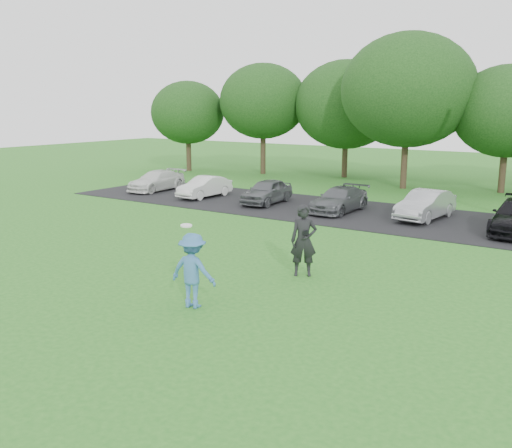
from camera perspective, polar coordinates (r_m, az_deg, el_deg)
The scene contains 6 objects.
ground at distance 14.27m, azimuth -7.93°, elevation -7.53°, with size 100.00×100.00×0.00m, color #277020.
parking_lot at distance 25.13m, azimuth 12.16°, elevation 0.83°, with size 32.00×6.50×0.03m, color black.
frisbee_player at distance 13.49m, azimuth -6.34°, elevation -4.64°, with size 1.24×0.83×2.03m.
camera_bystander at distance 15.89m, azimuth 4.79°, elevation -1.67°, with size 0.87×0.78×2.01m.
parked_cars at distance 24.80m, azimuth 13.33°, elevation 2.02°, with size 27.97×4.71×1.22m.
tree_row at distance 33.59m, azimuth 21.35°, elevation 11.41°, with size 42.39×9.85×8.64m.
Camera 1 is at (9.04, -9.98, 4.71)m, focal length 40.00 mm.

